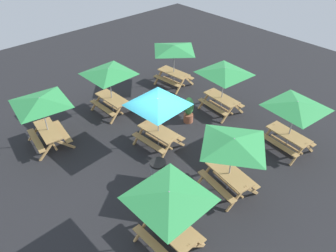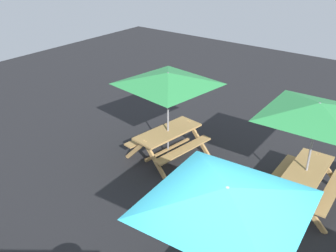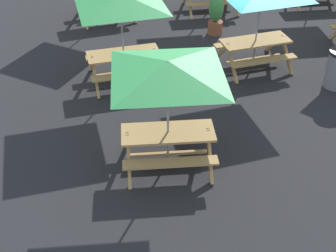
# 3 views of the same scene
# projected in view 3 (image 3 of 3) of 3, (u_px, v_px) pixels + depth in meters

# --- Properties ---
(ground_plane) EXTENTS (29.82, 29.82, 0.00)m
(ground_plane) POSITION_uv_depth(u_px,v_px,m) (253.00, 60.00, 12.89)
(ground_plane) COLOR #232326
(ground_plane) RESTS_ON ground
(picnic_table_2) EXTENTS (2.80, 2.80, 2.34)m
(picnic_table_2) POSITION_uv_depth(u_px,v_px,m) (168.00, 77.00, 8.26)
(picnic_table_2) COLOR tan
(picnic_table_2) RESTS_ON ground
(picnic_table_7) EXTENTS (2.83, 2.83, 2.34)m
(picnic_table_7) POSITION_uv_depth(u_px,v_px,m) (120.00, 6.00, 10.86)
(picnic_table_7) COLOR tan
(picnic_table_7) RESTS_ON ground
(potted_plant_0) EXTENTS (0.45, 0.45, 1.29)m
(potted_plant_0) POSITION_uv_depth(u_px,v_px,m) (216.00, 13.00, 13.85)
(potted_plant_0) COLOR #935138
(potted_plant_0) RESTS_ON ground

